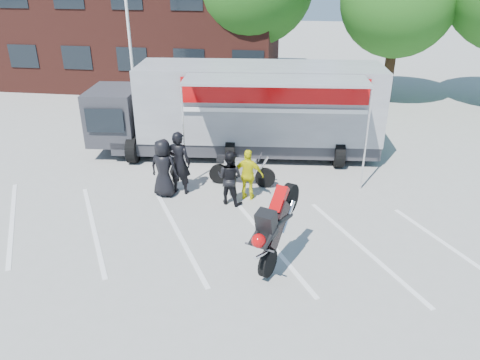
% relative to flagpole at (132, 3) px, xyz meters
% --- Properties ---
extents(ground, '(100.00, 100.00, 0.00)m').
position_rel_flagpole_xyz_m(ground, '(6.24, -10.00, -5.05)').
color(ground, '#999994').
rests_on(ground, ground).
extents(parking_bay_lines, '(18.09, 13.33, 0.01)m').
position_rel_flagpole_xyz_m(parking_bay_lines, '(6.24, -9.00, -5.05)').
color(parking_bay_lines, white).
rests_on(parking_bay_lines, ground).
extents(office_building, '(18.00, 8.00, 7.00)m').
position_rel_flagpole_xyz_m(office_building, '(-3.76, 8.00, -1.55)').
color(office_building, '#4D1F18').
rests_on(office_building, ground).
extents(flagpole, '(1.61, 0.12, 8.00)m').
position_rel_flagpole_xyz_m(flagpole, '(0.00, 0.00, 0.00)').
color(flagpole, white).
rests_on(flagpole, ground).
extents(transporter_truck, '(10.82, 5.91, 3.32)m').
position_rel_flagpole_xyz_m(transporter_truck, '(5.06, -3.13, -5.05)').
color(transporter_truck, '#989BA0').
rests_on(transporter_truck, ground).
extents(parked_motorcycle, '(2.23, 0.85, 1.15)m').
position_rel_flagpole_xyz_m(parked_motorcycle, '(5.30, -5.79, -5.05)').
color(parked_motorcycle, '#AEAEB2').
rests_on(parked_motorcycle, ground).
extents(stunt_bike_rider, '(1.53, 2.09, 2.23)m').
position_rel_flagpole_xyz_m(stunt_bike_rider, '(6.84, -9.86, -5.05)').
color(stunt_bike_rider, black).
rests_on(stunt_bike_rider, ground).
extents(spectator_leather_a, '(0.99, 0.75, 1.82)m').
position_rel_flagpole_xyz_m(spectator_leather_a, '(3.05, -6.83, -4.14)').
color(spectator_leather_a, black).
rests_on(spectator_leather_a, ground).
extents(spectator_leather_b, '(0.80, 0.59, 2.01)m').
position_rel_flagpole_xyz_m(spectator_leather_b, '(3.47, -6.58, -4.05)').
color(spectator_leather_b, black).
rests_on(spectator_leather_b, ground).
extents(spectator_leather_c, '(0.95, 0.84, 1.65)m').
position_rel_flagpole_xyz_m(spectator_leather_c, '(5.11, -7.05, -4.23)').
color(spectator_leather_c, black).
rests_on(spectator_leather_c, ground).
extents(spectator_hivis, '(0.96, 0.47, 1.59)m').
position_rel_flagpole_xyz_m(spectator_hivis, '(5.62, -6.71, -4.26)').
color(spectator_hivis, yellow).
rests_on(spectator_hivis, ground).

